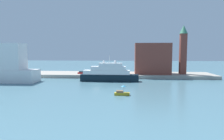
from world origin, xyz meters
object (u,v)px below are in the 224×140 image
(harbor_building, at_px, (152,59))
(mooring_bollard, at_px, (116,74))
(bell_tower, at_px, (183,48))
(person_figure, at_px, (91,72))
(small_motorboat, at_px, (122,92))
(parked_car, at_px, (82,73))
(large_yacht, at_px, (109,74))

(harbor_building, bearing_deg, mooring_bollard, -158.10)
(harbor_building, bearing_deg, bell_tower, -1.78)
(person_figure, xyz_separation_m, mooring_bollard, (12.58, -3.87, -0.46))
(small_motorboat, height_order, bell_tower, bell_tower)
(small_motorboat, relative_size, parked_car, 1.07)
(large_yacht, bearing_deg, parked_car, 137.54)
(small_motorboat, distance_m, mooring_bollard, 37.93)
(harbor_building, distance_m, parked_car, 36.15)
(mooring_bollard, bearing_deg, small_motorboat, -83.62)
(person_figure, bearing_deg, harbor_building, 6.30)
(small_motorboat, bearing_deg, mooring_bollard, 96.38)
(harbor_building, height_order, bell_tower, bell_tower)
(large_yacht, xyz_separation_m, person_figure, (-10.22, 13.41, -0.72))
(large_yacht, bearing_deg, harbor_building, 39.46)
(person_figure, bearing_deg, mooring_bollard, -17.10)
(large_yacht, relative_size, person_figure, 14.16)
(small_motorboat, xyz_separation_m, parked_car, (-21.49, 41.79, 1.33))
(parked_car, relative_size, mooring_bollard, 5.96)
(large_yacht, relative_size, parked_car, 5.93)
(person_figure, relative_size, mooring_bollard, 2.49)
(bell_tower, height_order, person_figure, bell_tower)
(parked_car, bearing_deg, harbor_building, 5.09)
(person_figure, bearing_deg, large_yacht, -52.69)
(parked_car, bearing_deg, bell_tower, 3.06)
(person_figure, bearing_deg, bell_tower, 3.67)
(large_yacht, relative_size, small_motorboat, 5.55)
(harbor_building, bearing_deg, person_figure, -173.70)
(large_yacht, xyz_separation_m, parked_car, (-14.91, 13.65, -0.96))
(bell_tower, distance_m, parked_car, 51.78)
(parked_car, bearing_deg, person_figure, -2.87)
(bell_tower, bearing_deg, mooring_bollard, -168.34)
(large_yacht, relative_size, harbor_building, 1.43)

